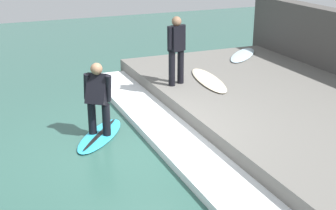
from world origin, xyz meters
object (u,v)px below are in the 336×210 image
at_px(surfboard_waiting_near, 208,80).
at_px(surfboard_spare, 243,55).
at_px(surfer_riding, 98,96).
at_px(surfer_waiting_near, 176,47).
at_px(surfboard_riding, 100,135).

bearing_deg(surfboard_waiting_near, surfboard_spare, 41.26).
xyz_separation_m(surfer_riding, surfboard_spare, (4.96, 2.99, -0.40)).
xyz_separation_m(surfer_riding, surfer_waiting_near, (2.16, 1.30, 0.44)).
height_order(surfer_riding, surfboard_waiting_near, surfer_riding).
relative_size(surfer_waiting_near, surfboard_spare, 0.94).
height_order(surfboard_riding, surfboard_waiting_near, surfboard_waiting_near).
bearing_deg(surfboard_riding, surfboard_waiting_near, 22.59).
relative_size(surfboard_riding, surfer_waiting_near, 1.08).
bearing_deg(surfboard_waiting_near, surfer_waiting_near, 174.72).
distance_m(surfboard_waiting_near, surfboard_spare, 2.67).
relative_size(surfboard_riding, surfer_riding, 1.20).
bearing_deg(surfer_waiting_near, surfboard_riding, -148.92).
distance_m(surfer_riding, surfboard_waiting_near, 3.23).
bearing_deg(surfboard_spare, surfer_waiting_near, -148.94).
xyz_separation_m(surfboard_riding, surfboard_spare, (4.96, 2.99, 0.40)).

